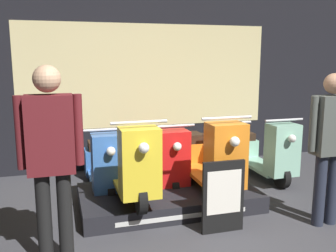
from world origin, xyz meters
TOP-DOWN VIEW (x-y plane):
  - shop_wall_back at (0.00, 3.39)m, footprint 7.64×0.09m
  - display_platform at (-0.18, 1.52)m, footprint 2.19×1.18m
  - scooter_display_left at (-0.68, 1.46)m, footprint 0.59×1.66m
  - scooter_display_right at (0.31, 1.46)m, footprint 0.59×1.66m
  - scooter_backrow_0 at (-0.90, 2.24)m, footprint 0.59×1.66m
  - scooter_backrow_1 at (-0.08, 2.24)m, footprint 0.59×1.66m
  - scooter_backrow_2 at (0.74, 2.24)m, footprint 0.59×1.66m
  - scooter_backrow_3 at (1.56, 2.24)m, footprint 0.59×1.66m
  - person_left_browsing at (-1.54, 0.51)m, footprint 0.56×0.23m
  - person_right_browsing at (1.35, 0.51)m, footprint 0.53×0.22m
  - price_sign_board at (0.17, 0.65)m, footprint 0.47×0.04m

SIDE VIEW (x-z plane):
  - display_platform at x=-0.18m, z-range 0.00..0.21m
  - scooter_backrow_0 at x=-0.90m, z-range -0.11..0.90m
  - scooter_backrow_1 at x=-0.08m, z-range -0.11..0.90m
  - scooter_backrow_2 at x=0.74m, z-range -0.11..0.90m
  - scooter_backrow_3 at x=1.56m, z-range -0.11..0.90m
  - price_sign_board at x=0.17m, z-range 0.00..0.80m
  - scooter_display_left at x=-0.68m, z-range 0.10..1.11m
  - scooter_display_right at x=0.31m, z-range 0.10..1.11m
  - person_right_browsing at x=1.35m, z-range 0.13..1.83m
  - person_left_browsing at x=-1.54m, z-range 0.16..1.96m
  - shop_wall_back at x=0.00m, z-range 0.00..3.20m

